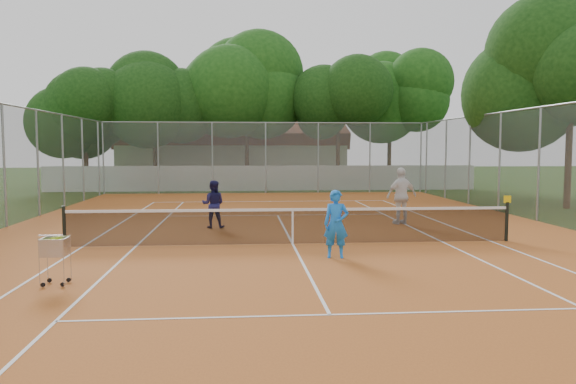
{
  "coord_description": "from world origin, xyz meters",
  "views": [
    {
      "loc": [
        -1.34,
        -14.8,
        2.6
      ],
      "look_at": [
        0.0,
        1.5,
        1.3
      ],
      "focal_mm": 35.0,
      "sensor_mm": 36.0,
      "label": 1
    }
  ],
  "objects": [
    {
      "name": "clubhouse",
      "position": [
        -2.0,
        29.0,
        2.2
      ],
      "size": [
        16.4,
        9.0,
        4.4
      ],
      "primitive_type": "cube",
      "color": "beige",
      "rests_on": "ground"
    },
    {
      "name": "tropical_trees",
      "position": [
        0.0,
        22.0,
        5.0
      ],
      "size": [
        29.0,
        19.0,
        10.0
      ],
      "primitive_type": "cube",
      "color": "black",
      "rests_on": "ground"
    },
    {
      "name": "tennis_net",
      "position": [
        0.0,
        0.0,
        0.51
      ],
      "size": [
        11.88,
        0.1,
        0.98
      ],
      "primitive_type": "cube",
      "color": "black",
      "rests_on": "court_pad"
    },
    {
      "name": "player_far_right",
      "position": [
        4.01,
        3.62,
        0.98
      ],
      "size": [
        1.21,
        0.77,
        1.91
      ],
      "primitive_type": "imported",
      "rotation": [
        0.0,
        0.0,
        3.44
      ],
      "color": "silver",
      "rests_on": "court_pad"
    },
    {
      "name": "ground",
      "position": [
        0.0,
        0.0,
        0.0
      ],
      "size": [
        120.0,
        120.0,
        0.0
      ],
      "primitive_type": "plane",
      "color": "#1B360E",
      "rests_on": "ground"
    },
    {
      "name": "player_far_left",
      "position": [
        -2.27,
        3.24,
        0.78
      ],
      "size": [
        0.8,
        0.66,
        1.53
      ],
      "primitive_type": "imported",
      "rotation": [
        0.0,
        0.0,
        3.03
      ],
      "color": "#181746",
      "rests_on": "court_pad"
    },
    {
      "name": "court_lines",
      "position": [
        0.0,
        0.0,
        0.02
      ],
      "size": [
        10.98,
        23.78,
        0.01
      ],
      "primitive_type": "cube",
      "color": "white",
      "rests_on": "court_pad"
    },
    {
      "name": "boundary_wall",
      "position": [
        0.0,
        19.0,
        0.75
      ],
      "size": [
        26.0,
        0.3,
        1.5
      ],
      "primitive_type": "cube",
      "color": "silver",
      "rests_on": "ground"
    },
    {
      "name": "ball_hopper",
      "position": [
        -4.84,
        -4.1,
        0.51
      ],
      "size": [
        0.53,
        0.53,
        0.98
      ],
      "primitive_type": "cube",
      "rotation": [
        0.0,
        0.0,
        -0.13
      ],
      "color": "silver",
      "rests_on": "court_pad"
    },
    {
      "name": "perimeter_fence",
      "position": [
        0.0,
        0.0,
        2.0
      ],
      "size": [
        18.0,
        34.0,
        4.0
      ],
      "primitive_type": "cube",
      "color": "slate",
      "rests_on": "ground"
    },
    {
      "name": "player_near",
      "position": [
        0.85,
        -1.93,
        0.82
      ],
      "size": [
        0.63,
        0.45,
        1.59
      ],
      "primitive_type": "imported",
      "rotation": [
        0.0,
        0.0,
        -0.13
      ],
      "color": "blue",
      "rests_on": "court_pad"
    },
    {
      "name": "court_pad",
      "position": [
        0.0,
        0.0,
        0.01
      ],
      "size": [
        18.0,
        34.0,
        0.02
      ],
      "primitive_type": "cube",
      "color": "#AE5B22",
      "rests_on": "ground"
    }
  ]
}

